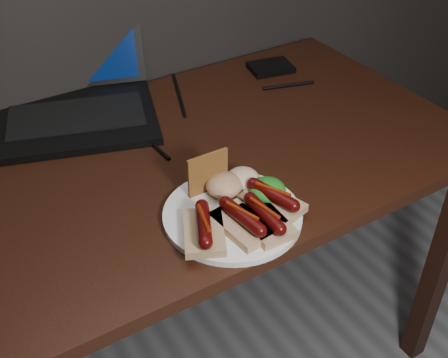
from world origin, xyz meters
TOP-DOWN VIEW (x-y plane):
  - desk at (0.00, 1.38)m, footprint 1.40×0.70m
  - laptop at (-0.06, 1.69)m, footprint 0.46×0.47m
  - hard_drive at (0.46, 1.62)m, footprint 0.13×0.10m
  - desk_cables at (0.04, 1.52)m, footprint 0.90×0.38m
  - plate at (0.05, 1.15)m, footprint 0.32×0.32m
  - bread_sausage_left at (-0.03, 1.13)m, footprint 0.11×0.13m
  - bread_sausage_center at (0.04, 1.11)m, footprint 0.08×0.12m
  - bread_sausage_right at (0.12, 1.13)m, footprint 0.10×0.13m
  - bread_sausage_extra at (0.08, 1.09)m, footprint 0.07×0.12m
  - crispbread at (0.04, 1.23)m, footprint 0.08×0.01m
  - salad_greens at (0.13, 1.15)m, footprint 0.07×0.07m
  - salsa_mound at (0.06, 1.21)m, footprint 0.07×0.07m
  - coleslaw_mound at (0.11, 1.21)m, footprint 0.06×0.06m

SIDE VIEW (x-z plane):
  - desk at x=0.00m, z-range 0.29..1.04m
  - desk_cables at x=0.04m, z-range 0.75..0.76m
  - plate at x=0.05m, z-range 0.75..0.76m
  - hard_drive at x=0.46m, z-range 0.75..0.77m
  - bread_sausage_left at x=-0.03m, z-range 0.76..0.80m
  - bread_sausage_center at x=0.04m, z-range 0.76..0.80m
  - bread_sausage_right at x=0.12m, z-range 0.76..0.80m
  - bread_sausage_extra at x=0.08m, z-range 0.76..0.80m
  - coleslaw_mound at x=0.11m, z-range 0.76..0.80m
  - salad_greens at x=0.13m, z-range 0.76..0.80m
  - salsa_mound at x=0.06m, z-range 0.76..0.80m
  - laptop at x=-0.06m, z-range 0.68..0.92m
  - crispbread at x=0.04m, z-range 0.76..0.85m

